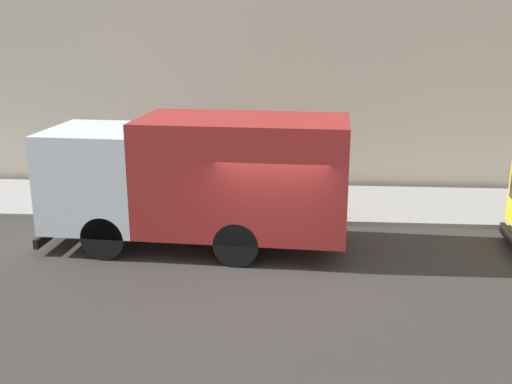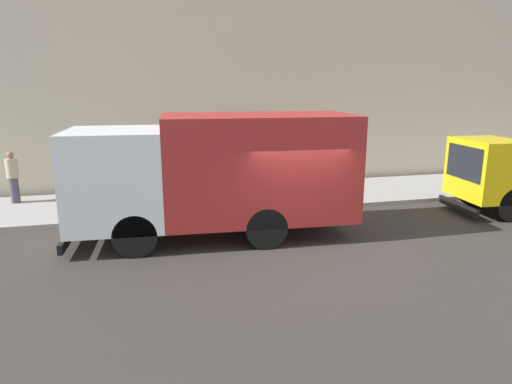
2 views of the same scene
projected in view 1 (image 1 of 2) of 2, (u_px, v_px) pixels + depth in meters
The scene contains 7 objects.
ground at pixel (272, 266), 13.93m from camera, with size 80.00×80.00×0.00m, color #36302C.
sidewalk at pixel (279, 202), 18.62m from camera, with size 3.82×30.00×0.12m, color #9E9C99.
building_facade at pixel (283, 50), 19.69m from camera, with size 0.50×30.00×9.14m, color beige.
large_utility_truck at pixel (199, 176), 14.68m from camera, with size 3.04×7.61×3.28m.
pedestrian_walking at pixel (84, 179), 17.77m from camera, with size 0.51×0.51×1.60m.
pedestrian_standing at pixel (38, 160), 19.85m from camera, with size 0.48×0.48×1.75m.
street_sign_post at pixel (233, 168), 16.75m from camera, with size 0.44×0.08×2.37m.
Camera 1 is at (-12.91, -0.57, 5.48)m, focal length 41.91 mm.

